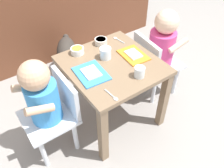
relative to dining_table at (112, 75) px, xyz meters
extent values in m
plane|color=gray|center=(0.00, 0.00, -0.38)|extent=(7.00, 7.00, 0.00)
cube|color=brown|center=(0.00, 1.01, 0.08)|extent=(2.08, 0.37, 0.90)
cube|color=#7A6047|center=(0.00, 0.00, 0.08)|extent=(0.52, 0.54, 0.03)
cube|color=#7A6047|center=(-0.23, -0.24, -0.16)|extent=(0.04, 0.04, 0.44)
cube|color=#7A6047|center=(0.23, -0.24, -0.16)|extent=(0.04, 0.04, 0.44)
cube|color=#7A6047|center=(-0.23, 0.24, -0.16)|extent=(0.04, 0.04, 0.44)
cube|color=#7A6047|center=(0.23, 0.24, -0.16)|extent=(0.04, 0.04, 0.44)
cube|color=silver|center=(-0.43, 0.01, -0.11)|extent=(0.28, 0.28, 0.02)
cube|color=silver|center=(-0.30, 0.01, 0.01)|extent=(0.02, 0.27, 0.22)
cylinder|color=#388CD8|center=(-0.43, 0.01, 0.02)|extent=(0.17, 0.17, 0.24)
sphere|color=tan|center=(-0.44, 0.01, 0.20)|extent=(0.15, 0.15, 0.15)
cylinder|color=silver|center=(-0.53, 0.11, -0.25)|extent=(0.03, 0.03, 0.25)
cylinder|color=silver|center=(-0.53, -0.09, -0.25)|extent=(0.03, 0.03, 0.25)
cylinder|color=silver|center=(-0.33, 0.11, -0.25)|extent=(0.03, 0.03, 0.25)
cylinder|color=silver|center=(-0.33, -0.09, -0.25)|extent=(0.03, 0.03, 0.25)
cylinder|color=tan|center=(-0.48, 0.11, 0.08)|extent=(0.15, 0.04, 0.09)
cylinder|color=tan|center=(-0.48, -0.08, 0.08)|extent=(0.15, 0.04, 0.09)
cube|color=silver|center=(0.43, 0.02, -0.11)|extent=(0.30, 0.30, 0.02)
cube|color=silver|center=(0.30, 0.04, 0.01)|extent=(0.05, 0.27, 0.22)
cylinder|color=#D83F7F|center=(0.43, 0.02, 0.02)|extent=(0.18, 0.18, 0.24)
sphere|color=beige|center=(0.44, 0.02, 0.21)|extent=(0.16, 0.16, 0.16)
cylinder|color=silver|center=(0.52, -0.08, -0.25)|extent=(0.03, 0.03, 0.25)
cylinder|color=silver|center=(0.54, 0.11, -0.25)|extent=(0.03, 0.03, 0.25)
cylinder|color=silver|center=(0.32, -0.07, -0.25)|extent=(0.03, 0.03, 0.25)
cylinder|color=silver|center=(0.34, 0.13, -0.25)|extent=(0.03, 0.03, 0.25)
cylinder|color=beige|center=(0.47, -0.08, 0.08)|extent=(0.15, 0.05, 0.09)
cylinder|color=beige|center=(0.49, 0.12, 0.08)|extent=(0.15, 0.05, 0.09)
ellipsoid|color=#332D28|center=(-0.02, 0.59, -0.16)|extent=(0.29, 0.37, 0.19)
sphere|color=#332D28|center=(-0.11, 0.42, -0.11)|extent=(0.11, 0.11, 0.11)
sphere|color=black|center=(-0.13, 0.38, -0.12)|extent=(0.05, 0.05, 0.05)
torus|color=green|center=(-0.10, 0.45, -0.13)|extent=(0.10, 0.07, 0.10)
sphere|color=#332D28|center=(0.05, 0.74, -0.12)|extent=(0.05, 0.05, 0.05)
cylinder|color=#332D28|center=(-0.11, 0.53, -0.31)|extent=(0.04, 0.04, 0.14)
cylinder|color=#332D28|center=(-0.02, 0.49, -0.31)|extent=(0.04, 0.04, 0.14)
cylinder|color=#332D28|center=(-0.02, 0.70, -0.31)|extent=(0.04, 0.04, 0.14)
cylinder|color=#332D28|center=(0.06, 0.65, -0.31)|extent=(0.04, 0.04, 0.14)
cube|color=#388CD8|center=(-0.15, -0.01, 0.09)|extent=(0.17, 0.21, 0.01)
cube|color=white|center=(-0.15, -0.01, 0.10)|extent=(0.09, 0.11, 0.01)
cube|color=orange|center=(0.15, -0.01, 0.09)|extent=(0.14, 0.19, 0.01)
cube|color=white|center=(0.15, -0.01, 0.10)|extent=(0.08, 0.10, 0.01)
cylinder|color=white|center=(0.05, -0.18, 0.12)|extent=(0.06, 0.06, 0.06)
cylinder|color=silver|center=(0.05, -0.18, 0.10)|extent=(0.05, 0.05, 0.03)
cylinder|color=white|center=(0.00, 0.07, 0.12)|extent=(0.07, 0.07, 0.07)
cylinder|color=silver|center=(0.00, 0.07, 0.11)|extent=(0.06, 0.06, 0.04)
cylinder|color=silver|center=(0.06, 0.21, 0.11)|extent=(0.08, 0.08, 0.04)
cylinder|color=#D84C33|center=(0.06, 0.21, 0.12)|extent=(0.07, 0.07, 0.01)
cylinder|color=white|center=(-0.11, 0.20, 0.11)|extent=(0.08, 0.08, 0.04)
cylinder|color=gold|center=(-0.11, 0.20, 0.12)|extent=(0.07, 0.07, 0.01)
cylinder|color=silver|center=(0.18, 0.16, 0.09)|extent=(0.02, 0.08, 0.01)
ellipsoid|color=silver|center=(0.17, 0.21, 0.09)|extent=(0.02, 0.03, 0.01)
cylinder|color=silver|center=(-0.15, -0.20, 0.09)|extent=(0.01, 0.08, 0.01)
ellipsoid|color=silver|center=(-0.15, -0.24, 0.09)|extent=(0.02, 0.03, 0.01)
camera|label=1|loc=(-0.63, -0.88, 0.92)|focal=37.92mm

